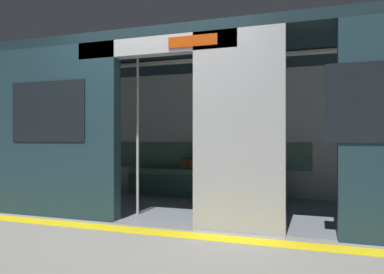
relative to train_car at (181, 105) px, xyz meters
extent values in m
plane|color=gray|center=(-0.07, 1.08, -1.49)|extent=(60.00, 60.00, 0.00)
cube|color=yellow|center=(-0.07, 1.38, -1.49)|extent=(8.00, 0.24, 0.01)
cube|color=#ADAFB5|center=(-1.05, 1.10, -0.41)|extent=(0.98, 0.12, 2.16)
cube|color=black|center=(-1.05, 1.11, -0.15)|extent=(0.54, 0.02, 0.55)
cube|color=#1E3842|center=(1.78, 1.08, -0.41)|extent=(2.71, 0.16, 2.16)
cube|color=black|center=(1.37, 1.17, -0.15)|extent=(1.10, 0.02, 0.76)
cube|color=#ADAFB5|center=(-0.07, 1.08, 0.57)|extent=(1.96, 0.16, 0.20)
cube|color=#BF3F0C|center=(-0.56, 1.17, 0.57)|extent=(0.56, 0.02, 0.12)
cube|color=#15272E|center=(-0.07, -0.07, 0.73)|extent=(6.40, 2.48, 0.12)
cube|color=slate|center=(-0.07, -0.07, -1.48)|extent=(6.08, 2.32, 0.01)
cube|color=silver|center=(-0.07, -1.23, -0.41)|extent=(6.08, 0.10, 2.16)
cube|color=#4C7566|center=(-0.07, -1.17, -0.80)|extent=(3.52, 0.06, 0.45)
cube|color=white|center=(-0.07, -0.07, 0.64)|extent=(4.48, 0.16, 0.03)
cube|color=gray|center=(-0.07, 1.08, -1.48)|extent=(0.98, 0.19, 0.01)
cube|color=#4C7566|center=(-0.07, -0.95, -1.07)|extent=(2.65, 0.44, 0.09)
cube|color=#39574C|center=(-0.07, -0.75, -1.30)|extent=(2.65, 0.04, 0.37)
cube|color=#CC5933|center=(-0.28, -0.93, -0.77)|extent=(0.39, 0.24, 0.50)
sphere|color=tan|center=(-0.28, -0.93, -0.43)|extent=(0.21, 0.21, 0.21)
sphere|color=black|center=(-0.28, -0.94, -0.39)|extent=(0.19, 0.19, 0.19)
cylinder|color=#CC5933|center=(-0.52, -0.91, -0.74)|extent=(0.08, 0.08, 0.44)
cylinder|color=#CC5933|center=(-0.05, -0.89, -0.74)|extent=(0.08, 0.08, 0.44)
cylinder|color=#38334C|center=(-0.39, -0.74, -0.97)|extent=(0.16, 0.41, 0.14)
cylinder|color=#38334C|center=(-0.21, -0.73, -0.97)|extent=(0.16, 0.41, 0.14)
cylinder|color=#38334C|center=(-0.40, -0.54, -1.24)|extent=(0.10, 0.10, 0.42)
cylinder|color=#38334C|center=(-0.22, -0.53, -1.24)|extent=(0.10, 0.10, 0.42)
cube|color=black|center=(-0.40, -0.49, -1.46)|extent=(0.11, 0.22, 0.06)
cube|color=black|center=(-0.22, -0.48, -1.46)|extent=(0.11, 0.22, 0.06)
cube|color=brown|center=(0.19, -0.94, -0.94)|extent=(0.26, 0.14, 0.17)
cube|color=#472718|center=(0.19, -0.87, -0.95)|extent=(0.02, 0.01, 0.14)
cube|color=silver|center=(-0.65, -0.96, -1.01)|extent=(0.25, 0.27, 0.03)
cylinder|color=silver|center=(0.36, 0.67, -0.42)|extent=(0.04, 0.04, 2.14)
camera|label=1|loc=(-1.75, 4.80, -0.47)|focal=32.76mm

